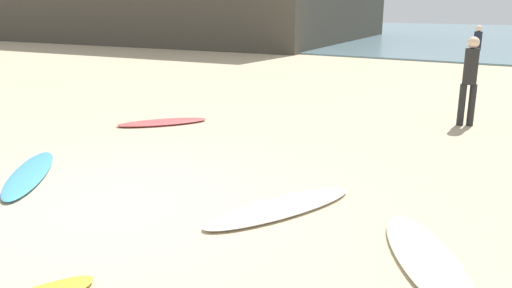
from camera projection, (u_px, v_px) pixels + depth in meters
ground_plane at (117, 206)px, 6.56m from camera, size 120.00×120.00×0.00m
ocean_water at (506, 36)px, 38.33m from camera, size 120.00×40.00×0.08m
surfboard_0 at (281, 207)px, 6.43m from camera, size 1.41×2.30×0.08m
surfboard_2 at (426, 258)px, 5.15m from camera, size 1.62×2.09×0.08m
surfboard_3 at (29, 174)px, 7.67m from camera, size 1.90×2.04×0.09m
surfboard_5 at (162, 122)px, 10.97m from camera, size 1.62×1.84×0.08m
beachgoer_mid at (470, 76)px, 10.58m from camera, size 0.37×0.37×1.84m
beachgoer_far at (477, 47)px, 18.66m from camera, size 0.38×0.38×1.71m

